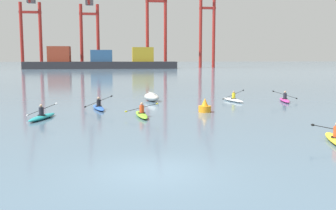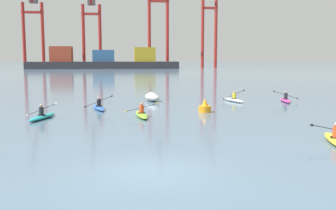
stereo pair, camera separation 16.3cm
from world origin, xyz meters
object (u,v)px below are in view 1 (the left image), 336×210
(gantry_crane_east_mid, at_px, (156,16))
(kayak_lime, at_px, (142,114))
(kayak_white, at_px, (233,99))
(gantry_crane_east, at_px, (208,21))
(kayak_magenta, at_px, (285,100))
(channel_buoy, at_px, (205,107))
(kayak_blue, at_px, (99,107))
(kayak_teal, at_px, (42,116))
(gantry_crane_west, at_px, (30,22))
(gantry_crane_west_mid, at_px, (89,24))
(kayak_yellow, at_px, (336,139))
(capsized_dinghy, at_px, (152,97))
(container_barge, at_px, (101,61))

(gantry_crane_east_mid, distance_m, kayak_lime, 125.34)
(gantry_crane_east_mid, relative_size, kayak_white, 11.23)
(gantry_crane_east, relative_size, kayak_magenta, 10.82)
(channel_buoy, height_order, kayak_blue, kayak_blue)
(kayak_lime, height_order, kayak_teal, kayak_teal)
(kayak_lime, xyz_separation_m, kayak_teal, (-6.26, -0.21, 0.00))
(gantry_crane_west, bearing_deg, gantry_crane_west_mid, -4.88)
(kayak_blue, relative_size, kayak_white, 1.00)
(gantry_crane_west, height_order, kayak_yellow, gantry_crane_west)
(kayak_white, bearing_deg, kayak_teal, -151.13)
(kayak_blue, relative_size, kayak_yellow, 1.01)
(gantry_crane_west, distance_m, kayak_yellow, 142.94)
(gantry_crane_east_mid, distance_m, capsized_dinghy, 116.10)
(channel_buoy, xyz_separation_m, kayak_lime, (-4.58, -1.60, -0.19))
(container_barge, distance_m, gantry_crane_west, 31.57)
(gantry_crane_east_mid, height_order, gantry_crane_east, gantry_crane_east_mid)
(gantry_crane_west, xyz_separation_m, gantry_crane_east_mid, (46.79, -3.60, 2.43))
(channel_buoy, height_order, kayak_teal, kayak_teal)
(capsized_dinghy, relative_size, kayak_yellow, 0.81)
(container_barge, xyz_separation_m, kayak_white, (15.84, -108.90, -2.45))
(gantry_crane_east_mid, xyz_separation_m, kayak_blue, (-16.30, -119.07, -19.50))
(capsized_dinghy, distance_m, kayak_lime, 9.35)
(kayak_yellow, distance_m, kayak_magenta, 16.84)
(channel_buoy, xyz_separation_m, kayak_yellow, (3.70, -10.54, -0.19))
(gantry_crane_east_mid, bearing_deg, kayak_white, -92.36)
(gantry_crane_east_mid, relative_size, kayak_lime, 11.26)
(container_barge, bearing_deg, kayak_teal, -89.52)
(kayak_blue, bearing_deg, capsized_dinghy, 49.59)
(container_barge, distance_m, kayak_yellow, 126.80)
(kayak_teal, bearing_deg, gantry_crane_west_mid, 92.51)
(kayak_magenta, bearing_deg, gantry_crane_west_mid, 101.90)
(gantry_crane_east, distance_m, kayak_white, 122.02)
(kayak_blue, height_order, kayak_lime, kayak_blue)
(capsized_dinghy, xyz_separation_m, kayak_blue, (-4.43, -5.21, -0.18))
(gantry_crane_west, relative_size, kayak_magenta, 10.88)
(gantry_crane_west, bearing_deg, channel_buoy, -73.09)
(kayak_blue, height_order, kayak_yellow, kayak_blue)
(channel_buoy, bearing_deg, kayak_blue, 162.18)
(kayak_yellow, bearing_deg, kayak_white, 88.95)
(gantry_crane_east_mid, bearing_deg, kayak_blue, -97.79)
(kayak_lime, bearing_deg, container_barge, 93.55)
(channel_buoy, bearing_deg, kayak_white, 57.88)
(kayak_yellow, bearing_deg, container_barge, 97.04)
(channel_buoy, distance_m, kayak_white, 7.54)
(channel_buoy, relative_size, kayak_blue, 0.29)
(capsized_dinghy, height_order, kayak_teal, kayak_teal)
(kayak_lime, bearing_deg, capsized_dinghy, 80.99)
(kayak_magenta, bearing_deg, gantry_crane_west, 111.26)
(container_barge, distance_m, channel_buoy, 115.91)
(kayak_white, bearing_deg, capsized_dinghy, 170.07)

